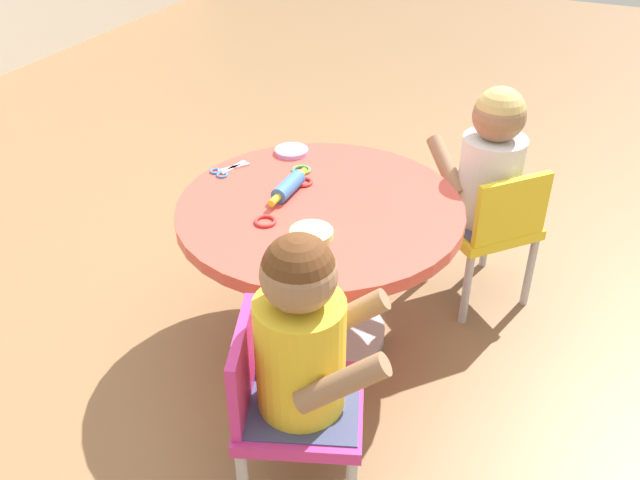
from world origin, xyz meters
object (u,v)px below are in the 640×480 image
at_px(seated_child_left, 302,334).
at_px(rolling_pin, 288,186).
at_px(child_chair_left, 287,404).
at_px(child_chair_right, 489,226).
at_px(craft_scissors, 225,171).
at_px(craft_table, 320,239).
at_px(seated_child_right, 491,162).

height_order(seated_child_left, rolling_pin, seated_child_left).
bearing_deg(rolling_pin, seated_child_left, -151.18).
height_order(child_chair_left, seated_child_left, seated_child_left).
distance_m(child_chair_left, child_chair_right, 1.05).
bearing_deg(craft_scissors, child_chair_left, -140.41).
xyz_separation_m(child_chair_left, craft_scissors, (0.66, 0.55, 0.21)).
bearing_deg(craft_scissors, rolling_pin, -100.81).
xyz_separation_m(seated_child_left, child_chair_right, (1.00, -0.23, -0.23)).
bearing_deg(craft_scissors, craft_table, -100.76).
distance_m(child_chair_right, craft_scissors, 0.91).
bearing_deg(craft_scissors, seated_child_right, -64.05).
xyz_separation_m(child_chair_left, seated_child_right, (1.04, -0.24, 0.23)).
distance_m(seated_child_left, craft_scissors, 0.87).
xyz_separation_m(child_chair_right, seated_child_right, (0.03, 0.03, 0.23)).
height_order(craft_table, child_chair_left, child_chair_left).
distance_m(child_chair_right, rolling_pin, 0.73).
bearing_deg(craft_table, seated_child_left, -159.70).
xyz_separation_m(craft_table, craft_scissors, (0.07, 0.37, 0.13)).
distance_m(seated_child_left, child_chair_right, 1.05).
relative_size(craft_table, seated_child_right, 1.71).
relative_size(seated_child_left, seated_child_right, 1.00).
relative_size(craft_table, child_chair_right, 1.62).
relative_size(child_chair_left, rolling_pin, 2.33).
bearing_deg(craft_scissors, seated_child_left, -137.94).
bearing_deg(rolling_pin, craft_scissors, 79.19).
xyz_separation_m(child_chair_right, rolling_pin, (-0.40, 0.56, 0.23)).
bearing_deg(seated_child_left, rolling_pin, 28.82).
distance_m(seated_child_right, craft_scissors, 0.87).
bearing_deg(craft_scissors, child_chair_right, -66.45).
bearing_deg(seated_child_left, craft_table, 20.30).
bearing_deg(craft_table, craft_scissors, 79.24).
xyz_separation_m(seated_child_left, craft_scissors, (0.65, 0.58, -0.02)).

